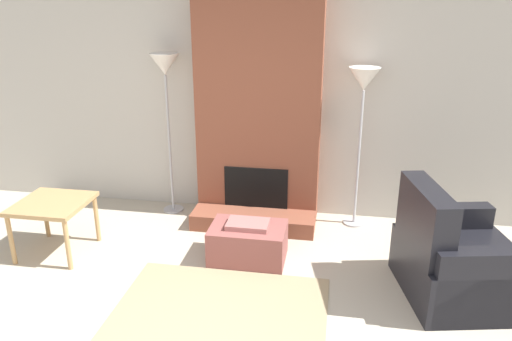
# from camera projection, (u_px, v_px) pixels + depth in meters

# --- Properties ---
(wall_back) EXTENTS (7.46, 0.06, 2.60)m
(wall_back) POSITION_uv_depth(u_px,v_px,m) (262.00, 101.00, 5.54)
(wall_back) COLOR #BCB7AD
(wall_back) RESTS_ON ground_plane
(fireplace) EXTENTS (1.34, 0.72, 2.60)m
(fireplace) POSITION_uv_depth(u_px,v_px,m) (258.00, 113.00, 5.36)
(fireplace) COLOR brown
(fireplace) RESTS_ON ground_plane
(ottoman) EXTENTS (0.72, 0.48, 0.40)m
(ottoman) POSITION_uv_depth(u_px,v_px,m) (248.00, 242.00, 4.78)
(ottoman) COLOR #8C4C47
(ottoman) RESTS_ON ground_plane
(armchair) EXTENTS (1.09, 1.14, 0.98)m
(armchair) POSITION_uv_depth(u_px,v_px,m) (452.00, 263.00, 4.18)
(armchair) COLOR black
(armchair) RESTS_ON ground_plane
(side_table) EXTENTS (0.65, 0.65, 0.54)m
(side_table) POSITION_uv_depth(u_px,v_px,m) (53.00, 208.00, 4.82)
(side_table) COLOR tan
(side_table) RESTS_ON ground_plane
(floor_lamp_left) EXTENTS (0.32, 0.32, 1.83)m
(floor_lamp_left) POSITION_uv_depth(u_px,v_px,m) (165.00, 75.00, 5.38)
(floor_lamp_left) COLOR #ADADB2
(floor_lamp_left) RESTS_ON ground_plane
(floor_lamp_right) EXTENTS (0.32, 0.32, 1.73)m
(floor_lamp_right) POSITION_uv_depth(u_px,v_px,m) (363.00, 89.00, 5.07)
(floor_lamp_right) COLOR #ADADB2
(floor_lamp_right) RESTS_ON ground_plane
(area_rug) EXTENTS (1.72, 1.25, 0.01)m
(area_rug) POSITION_uv_depth(u_px,v_px,m) (219.00, 312.00, 4.04)
(area_rug) COLOR #9E8966
(area_rug) RESTS_ON ground_plane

